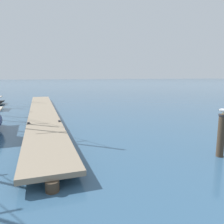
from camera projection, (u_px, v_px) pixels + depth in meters
floating_dock at (43, 112)px, 15.99m from camera, size 2.77×22.64×0.53m
mooring_piling at (221, 135)px, 7.95m from camera, size 0.30×0.30×1.59m
perched_seagull at (223, 110)px, 7.80m from camera, size 0.19×0.38×0.27m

